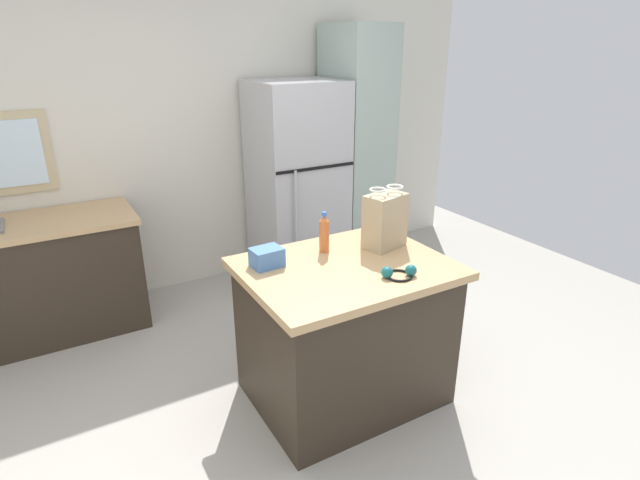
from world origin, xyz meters
The scene contains 10 objects.
ground centered at (0.00, 0.00, 0.00)m, with size 6.84×6.84×0.00m, color #ADA89E.
back_wall centered at (-0.02, 2.26, 1.29)m, with size 5.70×0.13×2.58m.
kitchen_island centered at (0.24, 0.13, 0.45)m, with size 1.17×0.92×0.90m.
refrigerator centered at (0.82, 1.84, 0.89)m, with size 0.75×0.73×1.78m.
tall_cabinet centered at (1.45, 1.84, 1.12)m, with size 0.47×0.65×2.23m.
sink_counter centered at (-1.42, 1.87, 0.46)m, with size 1.63×0.67×1.08m.
shopping_bag centered at (0.59, 0.24, 1.07)m, with size 0.28×0.21×0.38m.
small_box centered at (-0.16, 0.34, 0.95)m, with size 0.17×0.13×0.11m, color #4775B7.
bottle centered at (0.23, 0.36, 1.01)m, with size 0.06×0.06×0.25m.
ear_defenders centered at (0.41, -0.15, 0.92)m, with size 0.19×0.19×0.06m.
Camera 1 is at (-1.21, -2.09, 2.10)m, focal length 28.53 mm.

